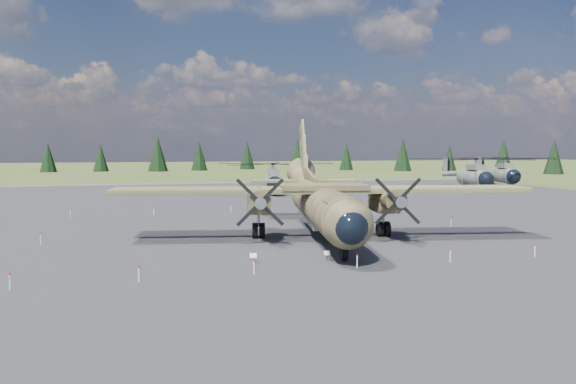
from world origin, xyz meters
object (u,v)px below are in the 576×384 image
object	(u,v)px
helicopter_near	(273,172)
helicopter_far	(504,166)
transport_plane	(321,198)
helicopter_mid	(474,168)

from	to	relation	value
helicopter_near	helicopter_far	bearing A→B (deg)	18.49
helicopter_near	helicopter_far	size ratio (longest dim) A/B	0.88
transport_plane	helicopter_mid	xyz separation A→B (m)	(39.80, 38.40, 0.77)
transport_plane	helicopter_far	size ratio (longest dim) A/B	1.20
helicopter_mid	helicopter_far	bearing A→B (deg)	41.25
helicopter_near	helicopter_far	distance (m)	44.37
helicopter_near	helicopter_mid	size ratio (longest dim) A/B	0.90
transport_plane	helicopter_near	distance (m)	40.24
helicopter_near	helicopter_far	xyz separation A→B (m)	(44.05, 5.32, 0.41)
helicopter_far	transport_plane	bearing A→B (deg)	-123.48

